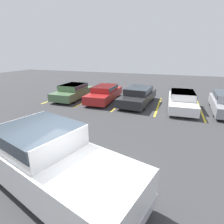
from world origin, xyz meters
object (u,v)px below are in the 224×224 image
parked_sedan_b (105,93)px  parked_sedan_d (182,99)px  parked_sedan_a (73,91)px  pickup_truck (49,160)px  parked_sedan_c (138,95)px

parked_sedan_b → parked_sedan_d: parked_sedan_b is taller
parked_sedan_a → parked_sedan_d: (8.66, 0.12, -0.02)m
parked_sedan_a → pickup_truck: bearing=27.8°
parked_sedan_a → parked_sedan_c: size_ratio=0.88×
parked_sedan_c → pickup_truck: bearing=1.5°
pickup_truck → parked_sedan_b: (-2.21, 9.65, -0.29)m
parked_sedan_b → parked_sedan_c: (2.76, -0.00, 0.03)m
parked_sedan_a → parked_sedan_d: parked_sedan_a is taller
pickup_truck → parked_sedan_d: 10.18m
pickup_truck → parked_sedan_c: bearing=102.5°
pickup_truck → parked_sedan_c: 9.67m
parked_sedan_b → parked_sedan_c: 2.76m
pickup_truck → parked_sedan_c: size_ratio=1.22×
parked_sedan_a → parked_sedan_c: parked_sedan_c is taller
pickup_truck → parked_sedan_a: (-4.97, 9.36, -0.28)m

